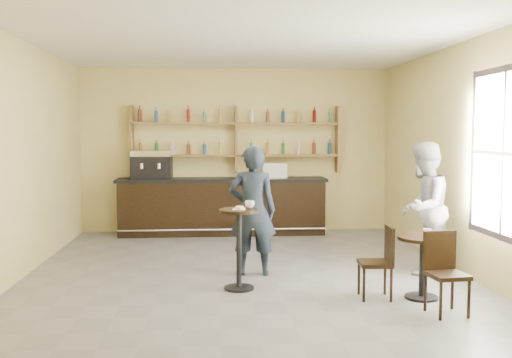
{
  "coord_description": "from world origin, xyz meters",
  "views": [
    {
      "loc": [
        -0.43,
        -7.71,
        1.96
      ],
      "look_at": [
        0.2,
        0.8,
        1.25
      ],
      "focal_mm": 40.0,
      "sensor_mm": 36.0,
      "label": 1
    }
  ],
  "objects": [
    {
      "name": "donut",
      "position": [
        -0.12,
        -0.75,
        1.03
      ],
      "size": [
        0.15,
        0.15,
        0.04
      ],
      "primitive_type": "torus",
      "rotation": [
        0.0,
        0.0,
        0.42
      ],
      "color": "#BC8E44",
      "rests_on": "napkin"
    },
    {
      "name": "chair_west",
      "position": [
        1.45,
        -1.25,
        0.43
      ],
      "size": [
        0.39,
        0.39,
        0.86
      ],
      "primitive_type": null,
      "rotation": [
        0.0,
        0.0,
        -1.64
      ],
      "color": "black",
      "rests_on": "floor"
    },
    {
      "name": "window_pane",
      "position": [
        2.99,
        -1.2,
        1.7
      ],
      "size": [
        0.0,
        2.0,
        2.0
      ],
      "primitive_type": "plane",
      "rotation": [
        1.57,
        0.0,
        -1.57
      ],
      "color": "white",
      "rests_on": "wall_right"
    },
    {
      "name": "cup_pedestal",
      "position": [
        0.01,
        -0.64,
        1.05
      ],
      "size": [
        0.16,
        0.16,
        0.09
      ],
      "primitive_type": "imported",
      "rotation": [
        0.0,
        0.0,
        -0.41
      ],
      "color": "white",
      "rests_on": "pedestal_table"
    },
    {
      "name": "man_main",
      "position": [
        0.09,
        -0.03,
        0.89
      ],
      "size": [
        0.68,
        0.47,
        1.77
      ],
      "primitive_type": "imported",
      "rotation": [
        0.0,
        0.0,
        3.06
      ],
      "color": "black",
      "rests_on": "floor"
    },
    {
      "name": "patron_second",
      "position": [
        2.45,
        -0.1,
        0.91
      ],
      "size": [
        1.09,
        1.12,
        1.82
      ],
      "primitive_type": "imported",
      "rotation": [
        0.0,
        0.0,
        -2.24
      ],
      "color": "#9B9CA0",
      "rests_on": "floor"
    },
    {
      "name": "cup_cafe",
      "position": [
        2.05,
        -1.3,
        0.78
      ],
      "size": [
        0.1,
        0.1,
        0.09
      ],
      "primitive_type": "imported",
      "rotation": [
        0.0,
        0.0,
        0.07
      ],
      "color": "white",
      "rests_on": "cafe_table"
    },
    {
      "name": "bar_counter",
      "position": [
        -0.28,
        3.15,
        0.54
      ],
      "size": [
        3.97,
        0.77,
        1.07
      ],
      "primitive_type": null,
      "color": "black",
      "rests_on": "floor"
    },
    {
      "name": "pastry_case",
      "position": [
        0.72,
        3.15,
        1.22
      ],
      "size": [
        0.5,
        0.41,
        0.29
      ],
      "primitive_type": null,
      "rotation": [
        0.0,
        0.0,
        -0.05
      ],
      "color": "silver",
      "rests_on": "bar_counter"
    },
    {
      "name": "ceiling",
      "position": [
        0.0,
        0.0,
        3.2
      ],
      "size": [
        7.0,
        7.0,
        0.0
      ],
      "primitive_type": "plane",
      "rotation": [
        3.14,
        0.0,
        0.0
      ],
      "color": "white",
      "rests_on": "wall_back"
    },
    {
      "name": "pedestal_table",
      "position": [
        -0.13,
        -0.74,
        0.5
      ],
      "size": [
        0.59,
        0.59,
        1.0
      ],
      "primitive_type": null,
      "rotation": [
        0.0,
        0.0,
        0.26
      ],
      "color": "black",
      "rests_on": "floor"
    },
    {
      "name": "chair_south",
      "position": [
        2.05,
        -1.9,
        0.44
      ],
      "size": [
        0.43,
        0.43,
        0.88
      ],
      "primitive_type": null,
      "rotation": [
        0.0,
        0.0,
        0.13
      ],
      "color": "black",
      "rests_on": "floor"
    },
    {
      "name": "floor",
      "position": [
        0.0,
        0.0,
        0.0
      ],
      "size": [
        7.0,
        7.0,
        0.0
      ],
      "primitive_type": "plane",
      "color": "slate",
      "rests_on": "ground"
    },
    {
      "name": "wall_back",
      "position": [
        0.0,
        3.5,
        1.6
      ],
      "size": [
        7.0,
        0.0,
        7.0
      ],
      "primitive_type": "plane",
      "rotation": [
        1.57,
        0.0,
        0.0
      ],
      "color": "tan",
      "rests_on": "floor"
    },
    {
      "name": "wall_right",
      "position": [
        3.0,
        0.0,
        1.6
      ],
      "size": [
        0.0,
        7.0,
        7.0
      ],
      "primitive_type": "plane",
      "rotation": [
        1.57,
        0.0,
        -1.57
      ],
      "color": "tan",
      "rests_on": "floor"
    },
    {
      "name": "cafe_table",
      "position": [
        2.0,
        -1.3,
        0.37
      ],
      "size": [
        0.74,
        0.74,
        0.74
      ],
      "primitive_type": null,
      "rotation": [
        0.0,
        0.0,
        -0.33
      ],
      "color": "black",
      "rests_on": "floor"
    },
    {
      "name": "napkin",
      "position": [
        -0.13,
        -0.74,
        1.01
      ],
      "size": [
        0.17,
        0.17,
        0.0
      ],
      "primitive_type": "cube",
      "rotation": [
        0.0,
        0.0,
        -0.11
      ],
      "color": "white",
      "rests_on": "pedestal_table"
    },
    {
      "name": "liquor_bottles",
      "position": [
        0.0,
        3.37,
        1.98
      ],
      "size": [
        3.68,
        0.1,
        1.0
      ],
      "primitive_type": null,
      "color": "#8C5919",
      "rests_on": "shelf_unit"
    },
    {
      "name": "wall_front",
      "position": [
        0.0,
        -3.5,
        1.6
      ],
      "size": [
        7.0,
        0.0,
        7.0
      ],
      "primitive_type": "plane",
      "rotation": [
        -1.57,
        0.0,
        0.0
      ],
      "color": "tan",
      "rests_on": "floor"
    },
    {
      "name": "wall_left",
      "position": [
        -3.0,
        0.0,
        1.6
      ],
      "size": [
        0.0,
        7.0,
        7.0
      ],
      "primitive_type": "plane",
      "rotation": [
        1.57,
        0.0,
        1.57
      ],
      "color": "tan",
      "rests_on": "floor"
    },
    {
      "name": "espresso_machine",
      "position": [
        -1.6,
        3.15,
        1.34
      ],
      "size": [
        0.76,
        0.5,
        0.53
      ],
      "primitive_type": null,
      "rotation": [
        0.0,
        0.0,
        -0.03
      ],
      "color": "black",
      "rests_on": "bar_counter"
    },
    {
      "name": "window_frame",
      "position": [
        2.99,
        -1.2,
        1.7
      ],
      "size": [
        0.04,
        1.7,
        2.1
      ],
      "primitive_type": null,
      "color": "black",
      "rests_on": "wall_right"
    },
    {
      "name": "shelf_unit",
      "position": [
        0.0,
        3.37,
        1.81
      ],
      "size": [
        4.0,
        0.26,
        1.4
      ],
      "primitive_type": null,
      "color": "brown",
      "rests_on": "wall_back"
    }
  ]
}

